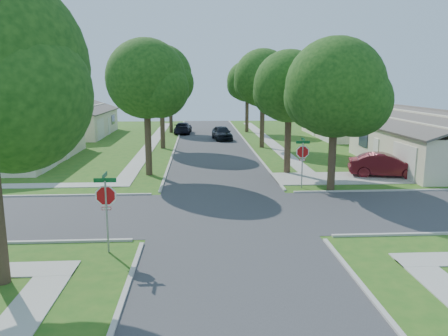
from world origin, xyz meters
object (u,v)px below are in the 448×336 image
house_nw_far (73,122)px  car_driveway (385,165)px  car_curb_west (183,128)px  stop_sign_sw (106,199)px  stop_sign_ne (303,154)px  tree_e_mid (263,81)px  house_nw_near (13,142)px  tree_w_far (171,87)px  house_ne_far (350,123)px  tree_w_mid (162,78)px  tree_e_near (290,90)px  tree_w_near (147,83)px  car_curb_east (222,133)px  tree_e_far (248,83)px  tree_ne_corner (336,92)px  house_ne_near (433,146)px

house_nw_far → car_driveway: house_nw_far is taller
car_driveway → car_curb_west: size_ratio=0.98×
stop_sign_sw → stop_sign_ne: size_ratio=1.00×
stop_sign_sw → tree_e_mid: tree_e_mid is taller
house_nw_near → car_curb_west: size_ratio=2.86×
tree_w_far → house_nw_near: 22.49m
stop_sign_sw → house_ne_far: house_ne_far is taller
tree_e_mid → car_curb_west: tree_e_mid is taller
stop_sign_ne → car_curb_west: (-7.90, 28.14, -1.34)m
tree_w_mid → house_ne_far: bearing=21.2°
tree_e_near → car_curb_west: tree_e_near is taller
tree_w_near → tree_w_far: 25.01m
tree_w_near → car_curb_east: size_ratio=2.03×
stop_sign_sw → tree_e_near: size_ratio=0.36×
tree_e_near → tree_w_mid: bearing=128.0°
tree_w_far → house_ne_far: 21.61m
tree_w_near → tree_w_mid: bearing=90.0°
tree_e_far → tree_w_far: size_ratio=1.09×
tree_e_mid → tree_w_mid: size_ratio=0.96×
tree_w_near → car_curb_east: 19.52m
stop_sign_sw → tree_ne_corner: (11.06, 8.91, 3.56)m
tree_ne_corner → car_driveway: size_ratio=1.85×
car_driveway → stop_sign_sw: bearing=142.5°
tree_ne_corner → tree_e_far: bearing=93.1°
tree_ne_corner → house_nw_near: size_ratio=0.64×
house_ne_far → house_nw_near: size_ratio=1.00×
car_curb_east → stop_sign_ne: bearing=-88.4°
stop_sign_sw → house_nw_near: (-11.29, 19.70, -0.51)m
tree_w_near → tree_e_near: bearing=-0.0°
tree_w_near → house_nw_near: bearing=152.2°
stop_sign_ne → tree_e_mid: tree_e_mid is taller
tree_e_far → car_driveway: 27.72m
house_ne_far → car_driveway: bearing=-103.2°
tree_w_near → car_curb_west: (1.44, 23.84, -5.43)m
tree_ne_corner → car_curb_west: (-9.56, 28.64, -4.90)m
tree_e_far → house_nw_near: (-20.75, -19.01, -4.46)m
house_nw_far → car_curb_east: house_nw_far is taller
tree_e_mid → house_nw_near: bearing=-163.8°
tree_w_far → tree_ne_corner: tree_ne_corner is taller
tree_e_far → tree_ne_corner: size_ratio=1.01×
tree_e_far → house_nw_far: tree_e_far is taller
tree_e_mid → house_nw_near: tree_e_mid is taller
tree_w_mid → car_curb_east: size_ratio=2.17×
tree_e_far → car_curb_west: size_ratio=1.84×
tree_w_mid → house_ne_near: (20.63, -10.01, -4.97)m
house_ne_near → tree_e_far: bearing=116.0°
house_nw_near → car_curb_east: house_nw_near is taller
tree_w_mid → house_nw_near: 13.77m
car_driveway → house_nw_near: bearing=89.0°
house_ne_far → tree_w_far: bearing=166.4°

